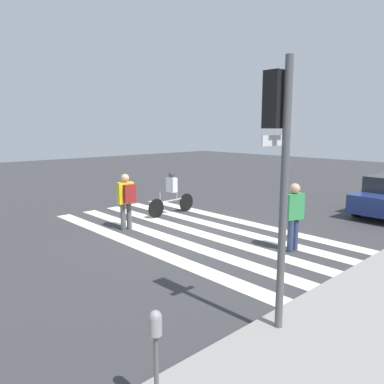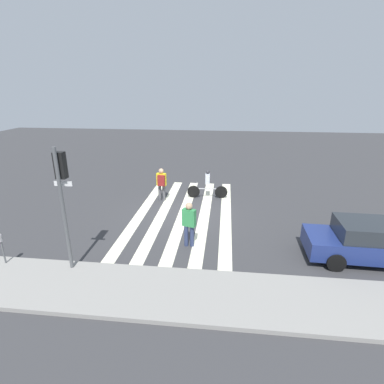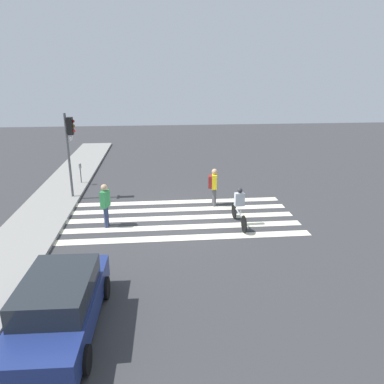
{
  "view_description": "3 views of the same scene",
  "coord_description": "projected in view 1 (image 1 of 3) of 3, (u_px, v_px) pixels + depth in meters",
  "views": [
    {
      "loc": [
        7.9,
        8.5,
        3.29
      ],
      "look_at": [
        -0.55,
        -0.66,
        1.14
      ],
      "focal_mm": 35.0,
      "sensor_mm": 36.0,
      "label": 1
    },
    {
      "loc": [
        -1.98,
        13.7,
        6.02
      ],
      "look_at": [
        -0.43,
        0.03,
        1.15
      ],
      "focal_mm": 28.0,
      "sensor_mm": 36.0,
      "label": 2
    },
    {
      "loc": [
        -15.45,
        1.03,
        6.22
      ],
      "look_at": [
        0.59,
        -0.5,
        1.0
      ],
      "focal_mm": 35.0,
      "sensor_mm": 36.0,
      "label": 3
    }
  ],
  "objects": [
    {
      "name": "pedestrian_child_with_backpack",
      "position": [
        294.0,
        213.0,
        9.95
      ],
      "size": [
        0.56,
        0.37,
        1.85
      ],
      "rotation": [
        0.0,
        0.0,
        2.84
      ],
      "color": "navy",
      "rests_on": "ground_plane"
    },
    {
      "name": "traffic_light",
      "position": [
        278.0,
        145.0,
        5.6
      ],
      "size": [
        0.6,
        0.5,
        4.31
      ],
      "color": "#515456",
      "rests_on": "ground_plane"
    },
    {
      "name": "pedestrian_adult_blue_shirt",
      "position": [
        126.0,
        197.0,
        12.02
      ],
      "size": [
        0.54,
        0.47,
        1.83
      ],
      "rotation": [
        0.0,
        0.0,
        2.99
      ],
      "color": "#4C4C51",
      "rests_on": "ground_plane"
    },
    {
      "name": "crosswalk_stripes",
      "position": [
        193.0,
        231.0,
        12.0
      ],
      "size": [
        4.74,
        10.0,
        0.01
      ],
      "color": "#F2EDCC",
      "rests_on": "ground_plane"
    },
    {
      "name": "ground_plane",
      "position": [
        193.0,
        231.0,
        12.0
      ],
      "size": [
        60.0,
        60.0,
        0.0
      ],
      "primitive_type": "plane",
      "color": "#38383A"
    },
    {
      "name": "cyclist_mid_street",
      "position": [
        172.0,
        192.0,
        14.23
      ],
      "size": [
        2.28,
        0.41,
        1.65
      ],
      "rotation": [
        0.0,
        0.0,
        0.05
      ],
      "color": "black",
      "rests_on": "ground_plane"
    },
    {
      "name": "parking_meter",
      "position": [
        156.0,
        337.0,
        4.21
      ],
      "size": [
        0.15,
        0.15,
        1.28
      ],
      "color": "#515456",
      "rests_on": "ground_plane"
    }
  ]
}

